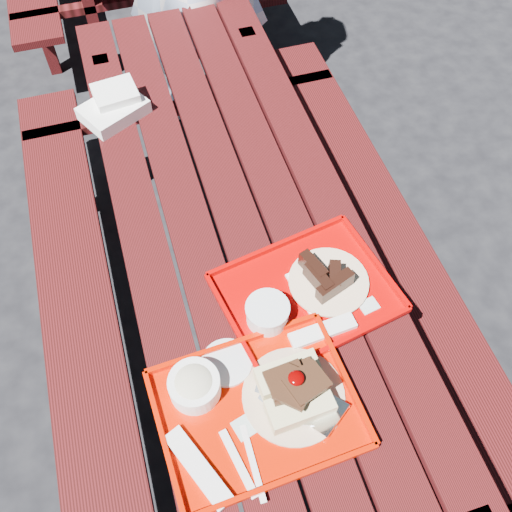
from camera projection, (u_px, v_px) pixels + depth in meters
name	position (u px, v px, depth m)	size (l,w,h in m)	color
ground	(246.00, 336.00, 2.39)	(60.00, 60.00, 0.00)	black
picnic_table_near	(243.00, 263.00, 1.93)	(1.41, 2.40, 0.75)	#410C0E
near_tray	(254.00, 397.00, 1.43)	(0.52, 0.43, 0.16)	#C31400
far_tray	(305.00, 295.00, 1.61)	(0.53, 0.45, 0.08)	#B20201
white_cloth	(114.00, 105.00, 2.03)	(0.27, 0.24, 0.09)	white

